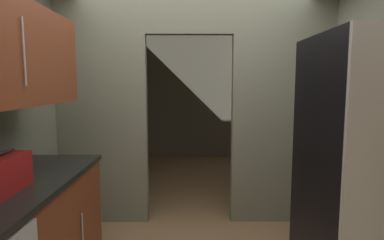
% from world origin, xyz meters
% --- Properties ---
extents(kitchen_partition, '(3.08, 0.12, 2.84)m').
position_xyz_m(kitchen_partition, '(0.02, 1.25, 1.53)').
color(kitchen_partition, gray).
rests_on(kitchen_partition, ground).
extents(adjoining_room_shell, '(3.08, 3.35, 2.84)m').
position_xyz_m(adjoining_room_shell, '(0.00, 3.43, 1.42)').
color(adjoining_room_shell, gray).
rests_on(adjoining_room_shell, ground).
extents(refrigerator, '(0.79, 0.80, 1.88)m').
position_xyz_m(refrigerator, '(1.10, -0.38, 0.94)').
color(refrigerator, black).
rests_on(refrigerator, ground).
extents(boombox, '(0.19, 0.38, 0.25)m').
position_xyz_m(boombox, '(-1.18, -0.44, 1.04)').
color(boombox, maroon).
rests_on(boombox, lower_cabinet_run).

